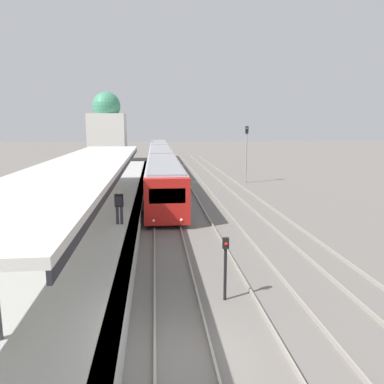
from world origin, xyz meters
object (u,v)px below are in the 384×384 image
signal_post_near (225,262)px  train_near (160,160)px  signal_mast_far (246,148)px  person_on_platform (119,204)px

signal_post_near → train_near: bearing=92.8°
train_near → signal_mast_far: (8.29, -7.67, 1.79)m
person_on_platform → signal_post_near: person_on_platform is taller
train_near → signal_post_near: size_ratio=22.18×
person_on_platform → train_near: train_near is taller
person_on_platform → signal_mast_far: bearing=59.9°
signal_post_near → signal_mast_far: 25.53m
person_on_platform → signal_mast_far: 21.29m
person_on_platform → signal_post_near: 7.36m
person_on_platform → signal_mast_far: (10.65, 18.38, 1.43)m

